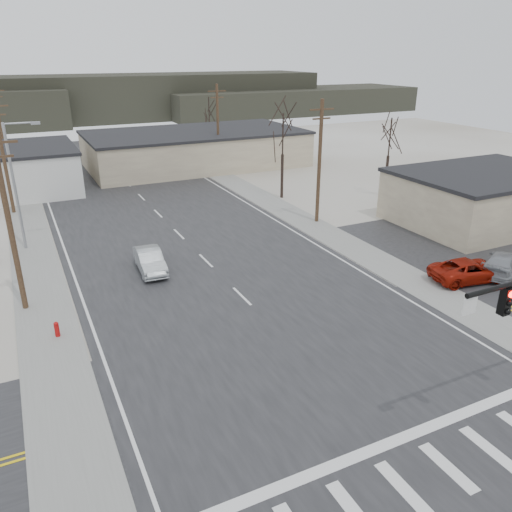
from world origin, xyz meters
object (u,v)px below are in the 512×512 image
Objects in this scene: fire_hydrant at (57,329)px; car_parked_dark_a at (465,232)px; sedan_crossing at (150,260)px; car_far_a at (129,162)px; car_parked_red at (469,270)px; car_far_b at (70,155)px; car_parked_silver at (503,263)px.

car_parked_dark_a is at bearing 2.61° from fire_hydrant.
sedan_crossing is 1.22× the size of car_parked_dark_a.
car_parked_red is at bearing 103.11° from car_far_a.
car_far_a is at bearing 72.11° from fire_hydrant.
car_parked_red reaches higher than car_parked_dark_a.
car_parked_silver is (20.38, -50.54, -0.01)m from car_far_b.
car_far_a is at bearing 42.49° from car_parked_dark_a.
car_far_b reaches higher than car_parked_dark_a.
car_far_a is 1.20× the size of car_parked_silver.
car_parked_red is at bearing 58.74° from car_parked_silver.
fire_hydrant is at bearing 89.49° from car_parked_red.
sedan_crossing reaches higher than car_far_b.
car_far_a reaches higher than car_parked_silver.
car_parked_red is 1.39× the size of car_parked_dark_a.
car_parked_red is 7.86m from car_parked_dark_a.
car_far_b is 53.33m from car_parked_red.
car_parked_silver is (20.32, -10.36, -0.02)m from sedan_crossing.
car_far_a is at bearing 83.02° from sedan_crossing.
car_far_a reaches higher than sedan_crossing.
car_far_a is 40.28m from car_parked_dark_a.
sedan_crossing is 0.75× the size of car_far_a.
car_parked_red is (17.58, -50.35, -0.03)m from car_far_b.
car_parked_red is at bearing -9.91° from fire_hydrant.
sedan_crossing is at bearing 77.11° from car_far_a.
car_parked_silver is at bearing 170.91° from car_parked_dark_a.
car_parked_red is 2.81m from car_parked_silver.
car_far_a is 1.63× the size of car_parked_dark_a.
car_far_a is (12.18, 37.73, 0.44)m from fire_hydrant.
sedan_crossing is 32.26m from car_far_a.
car_parked_silver is (14.49, -42.08, -0.15)m from car_far_a.
sedan_crossing reaches higher than fire_hydrant.
car_parked_dark_a is at bearing -53.66° from car_parked_silver.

